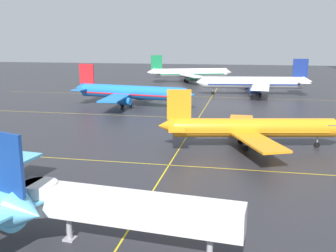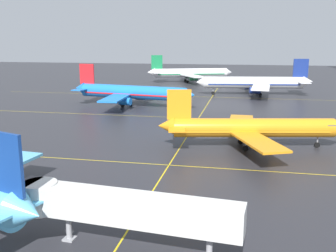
# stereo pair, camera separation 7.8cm
# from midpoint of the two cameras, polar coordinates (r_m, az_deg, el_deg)

# --- Properties ---
(airliner_second_row) EXTENTS (33.87, 28.79, 10.57)m
(airliner_second_row) POSITION_cam_midpoint_polar(r_m,az_deg,el_deg) (71.02, 12.10, -0.30)
(airliner_second_row) COLOR orange
(airliner_second_row) RESTS_ON ground
(airliner_third_row) EXTENTS (38.86, 33.13, 12.10)m
(airliner_third_row) POSITION_cam_midpoint_polar(r_m,az_deg,el_deg) (114.77, -5.54, 4.98)
(airliner_third_row) COLOR blue
(airliner_third_row) RESTS_ON ground
(airliner_far_left_stand) EXTENTS (41.16, 35.17, 12.80)m
(airliner_far_left_stand) POSITION_cam_midpoint_polar(r_m,az_deg,el_deg) (141.53, 12.62, 6.25)
(airliner_far_left_stand) COLOR white
(airliner_far_left_stand) RESTS_ON ground
(airliner_far_right_stand) EXTENTS (39.15, 33.51, 12.52)m
(airliner_far_right_stand) POSITION_cam_midpoint_polar(r_m,az_deg,el_deg) (182.01, 3.15, 7.82)
(airliner_far_right_stand) COLOR white
(airliner_far_right_stand) RESTS_ON ground
(taxiway_markings) EXTENTS (153.07, 166.91, 0.01)m
(taxiway_markings) POSITION_cam_midpoint_polar(r_m,az_deg,el_deg) (78.56, 2.80, -1.52)
(taxiway_markings) COLOR yellow
(taxiway_markings) RESTS_ON ground
(jet_bridge) EXTENTS (21.94, 4.82, 5.58)m
(jet_bridge) POSITION_cam_midpoint_polar(r_m,az_deg,el_deg) (36.75, -8.66, -11.61)
(jet_bridge) COLOR silver
(jet_bridge) RESTS_ON ground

